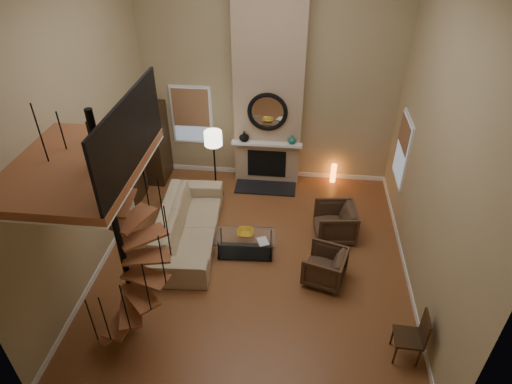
# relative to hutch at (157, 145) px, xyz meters

# --- Properties ---
(ground) EXTENTS (6.00, 6.50, 0.01)m
(ground) POSITION_rel_hutch_xyz_m (2.74, -2.82, -0.95)
(ground) COLOR #9A5C31
(ground) RESTS_ON ground
(back_wall) EXTENTS (6.00, 0.02, 5.50)m
(back_wall) POSITION_rel_hutch_xyz_m (2.74, 0.43, 1.80)
(back_wall) COLOR tan
(back_wall) RESTS_ON ground
(front_wall) EXTENTS (6.00, 0.02, 5.50)m
(front_wall) POSITION_rel_hutch_xyz_m (2.74, -6.07, 1.80)
(front_wall) COLOR tan
(front_wall) RESTS_ON ground
(left_wall) EXTENTS (0.02, 6.50, 5.50)m
(left_wall) POSITION_rel_hutch_xyz_m (-0.26, -2.82, 1.80)
(left_wall) COLOR tan
(left_wall) RESTS_ON ground
(right_wall) EXTENTS (0.02, 6.50, 5.50)m
(right_wall) POSITION_rel_hutch_xyz_m (5.74, -2.82, 1.80)
(right_wall) COLOR tan
(right_wall) RESTS_ON ground
(baseboard_back) EXTENTS (6.00, 0.02, 0.12)m
(baseboard_back) POSITION_rel_hutch_xyz_m (2.74, 0.42, -0.89)
(baseboard_back) COLOR white
(baseboard_back) RESTS_ON ground
(baseboard_left) EXTENTS (0.02, 6.50, 0.12)m
(baseboard_left) POSITION_rel_hutch_xyz_m (-0.25, -2.82, -0.89)
(baseboard_left) COLOR white
(baseboard_left) RESTS_ON ground
(baseboard_right) EXTENTS (0.02, 6.50, 0.12)m
(baseboard_right) POSITION_rel_hutch_xyz_m (5.73, -2.82, -0.89)
(baseboard_right) COLOR white
(baseboard_right) RESTS_ON ground
(chimney_breast) EXTENTS (1.60, 0.38, 5.50)m
(chimney_breast) POSITION_rel_hutch_xyz_m (2.74, 0.24, 1.80)
(chimney_breast) COLOR tan
(chimney_breast) RESTS_ON ground
(hearth) EXTENTS (1.50, 0.60, 0.04)m
(hearth) POSITION_rel_hutch_xyz_m (2.74, -0.25, -0.93)
(hearth) COLOR black
(hearth) RESTS_ON ground
(firebox) EXTENTS (0.95, 0.02, 0.72)m
(firebox) POSITION_rel_hutch_xyz_m (2.74, 0.04, -0.40)
(firebox) COLOR black
(firebox) RESTS_ON chimney_breast
(mantel) EXTENTS (1.70, 0.18, 0.06)m
(mantel) POSITION_rel_hutch_xyz_m (2.74, -0.04, 0.20)
(mantel) COLOR white
(mantel) RESTS_ON chimney_breast
(mirror_frame) EXTENTS (0.94, 0.10, 0.94)m
(mirror_frame) POSITION_rel_hutch_xyz_m (2.74, 0.02, 1.00)
(mirror_frame) COLOR black
(mirror_frame) RESTS_ON chimney_breast
(mirror_disc) EXTENTS (0.80, 0.01, 0.80)m
(mirror_disc) POSITION_rel_hutch_xyz_m (2.74, 0.03, 1.00)
(mirror_disc) COLOR white
(mirror_disc) RESTS_ON chimney_breast
(vase_left) EXTENTS (0.24, 0.24, 0.25)m
(vase_left) POSITION_rel_hutch_xyz_m (2.19, -0.00, 0.35)
(vase_left) COLOR black
(vase_left) RESTS_ON mantel
(vase_right) EXTENTS (0.20, 0.20, 0.21)m
(vase_right) POSITION_rel_hutch_xyz_m (3.34, -0.00, 0.33)
(vase_right) COLOR #1A5D55
(vase_right) RESTS_ON mantel
(window_back) EXTENTS (1.02, 0.06, 1.52)m
(window_back) POSITION_rel_hutch_xyz_m (0.84, 0.40, 0.67)
(window_back) COLOR white
(window_back) RESTS_ON back_wall
(window_right) EXTENTS (0.06, 1.02, 1.52)m
(window_right) POSITION_rel_hutch_xyz_m (5.72, -0.82, 0.68)
(window_right) COLOR white
(window_right) RESTS_ON right_wall
(entry_door) EXTENTS (0.10, 1.05, 2.16)m
(entry_door) POSITION_rel_hutch_xyz_m (-0.21, -1.02, 0.10)
(entry_door) COLOR white
(entry_door) RESTS_ON ground
(loft) EXTENTS (1.70, 2.20, 1.09)m
(loft) POSITION_rel_hutch_xyz_m (0.70, -4.62, 2.29)
(loft) COLOR #965331
(loft) RESTS_ON left_wall
(spiral_stair) EXTENTS (1.47, 1.47, 4.06)m
(spiral_stair) POSITION_rel_hutch_xyz_m (0.96, -4.61, 0.83)
(spiral_stair) COLOR black
(spiral_stair) RESTS_ON ground
(hutch) EXTENTS (0.43, 0.91, 2.04)m
(hutch) POSITION_rel_hutch_xyz_m (0.00, 0.00, 0.00)
(hutch) COLOR #331F11
(hutch) RESTS_ON ground
(sofa) EXTENTS (1.33, 2.98, 0.85)m
(sofa) POSITION_rel_hutch_xyz_m (1.30, -2.33, -0.55)
(sofa) COLOR tan
(sofa) RESTS_ON ground
(armchair_near) EXTENTS (0.93, 0.91, 0.77)m
(armchair_near) POSITION_rel_hutch_xyz_m (4.46, -1.86, -0.60)
(armchair_near) COLOR #483121
(armchair_near) RESTS_ON ground
(armchair_far) EXTENTS (0.93, 0.91, 0.68)m
(armchair_far) POSITION_rel_hutch_xyz_m (4.20, -3.24, -0.60)
(armchair_far) COLOR #483121
(armchair_far) RESTS_ON ground
(coffee_table) EXTENTS (1.25, 0.68, 0.45)m
(coffee_table) POSITION_rel_hutch_xyz_m (2.55, -2.64, -0.67)
(coffee_table) COLOR silver
(coffee_table) RESTS_ON ground
(bowl) EXTENTS (0.34, 0.34, 0.09)m
(bowl) POSITION_rel_hutch_xyz_m (2.55, -2.59, -0.45)
(bowl) COLOR gold
(bowl) RESTS_ON coffee_table
(book) EXTENTS (0.28, 0.32, 0.03)m
(book) POSITION_rel_hutch_xyz_m (2.90, -2.79, -0.49)
(book) COLOR gray
(book) RESTS_ON coffee_table
(floor_lamp) EXTENTS (0.41, 0.41, 1.71)m
(floor_lamp) POSITION_rel_hutch_xyz_m (1.57, -0.64, 0.46)
(floor_lamp) COLOR black
(floor_lamp) RESTS_ON ground
(accent_lamp) EXTENTS (0.14, 0.14, 0.49)m
(accent_lamp) POSITION_rel_hutch_xyz_m (4.43, 0.25, -0.70)
(accent_lamp) COLOR orange
(accent_lamp) RESTS_ON ground
(side_chair) EXTENTS (0.45, 0.44, 0.94)m
(side_chair) POSITION_rel_hutch_xyz_m (5.47, -4.75, -0.42)
(side_chair) COLOR #331F11
(side_chair) RESTS_ON ground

